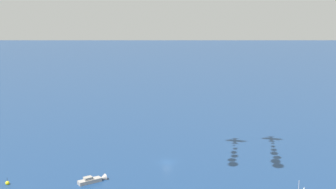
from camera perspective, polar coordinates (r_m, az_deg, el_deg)
The scene contains 3 objects.
ground_plane at distance 127.96m, azimuth -0.10°, elevation -9.44°, with size 2000.00×2000.00×0.00m, color navy.
motorboat_near_centre at distance 114.60m, azimuth -10.40°, elevation -11.67°, with size 7.04×7.02×2.29m.
marker_buoy at distance 119.24m, azimuth -21.57°, elevation -11.47°, with size 1.10×1.10×2.10m.
Camera 1 is at (19.93, -118.98, 42.67)m, focal length 43.50 mm.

